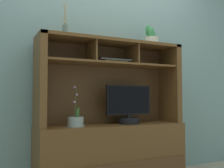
{
  "coord_description": "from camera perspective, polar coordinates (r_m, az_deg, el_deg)",
  "views": [
    {
      "loc": [
        -1.13,
        -2.35,
        0.86
      ],
      "look_at": [
        0.0,
        0.0,
        0.99
      ],
      "focal_mm": 42.26,
      "sensor_mm": 36.0,
      "label": 1
    }
  ],
  "objects": [
    {
      "name": "back_wall",
      "position": [
        2.88,
        -2.14,
        8.02
      ],
      "size": [
        6.0,
        0.02,
        2.8
      ],
      "primitive_type": "cube",
      "color": "gray",
      "rests_on": "ground"
    },
    {
      "name": "media_console",
      "position": [
        2.64,
        -0.06,
        -11.93
      ],
      "size": [
        1.47,
        0.46,
        1.41
      ],
      "color": "brown",
      "rests_on": "ground"
    },
    {
      "name": "tv_monitor",
      "position": [
        2.66,
        3.64,
        -5.12
      ],
      "size": [
        0.49,
        0.22,
        0.38
      ],
      "color": "black",
      "rests_on": "media_console"
    },
    {
      "name": "potted_orchid",
      "position": [
        2.43,
        -7.9,
        -8.05
      ],
      "size": [
        0.17,
        0.17,
        0.37
      ],
      "color": "#94A29C",
      "rests_on": "media_console"
    },
    {
      "name": "magazine_stack_left",
      "position": [
        2.64,
        0.36,
        4.91
      ],
      "size": [
        0.34,
        0.22,
        0.04
      ],
      "color": "slate",
      "rests_on": "media_console"
    },
    {
      "name": "diffuser_bottle",
      "position": [
        2.53,
        -10.13,
        11.41
      ],
      "size": [
        0.05,
        0.05,
        0.33
      ],
      "color": "slate",
      "rests_on": "media_console"
    },
    {
      "name": "potted_succulent",
      "position": [
        2.92,
        8.47,
        9.71
      ],
      "size": [
        0.17,
        0.17,
        0.23
      ],
      "color": "beige",
      "rests_on": "media_console"
    }
  ]
}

